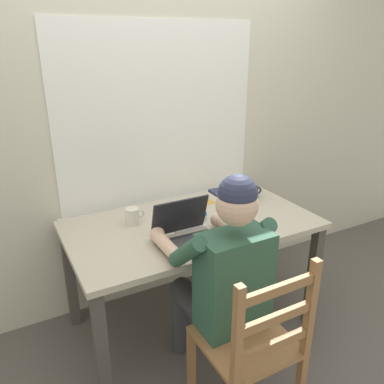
# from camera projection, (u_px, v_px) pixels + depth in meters

# --- Properties ---
(ground_plane) EXTENTS (8.00, 8.00, 0.00)m
(ground_plane) POSITION_uv_depth(u_px,v_px,m) (192.00, 320.00, 2.62)
(ground_plane) COLOR #56514C
(back_wall) EXTENTS (6.00, 0.08, 2.60)m
(back_wall) POSITION_uv_depth(u_px,v_px,m) (157.00, 117.00, 2.54)
(back_wall) COLOR beige
(back_wall) RESTS_ON ground
(desk) EXTENTS (1.49, 0.82, 0.74)m
(desk) POSITION_uv_depth(u_px,v_px,m) (192.00, 235.00, 2.38)
(desk) COLOR #BCB29E
(desk) RESTS_ON ground
(seated_person) EXTENTS (0.50, 0.60, 1.23)m
(seated_person) POSITION_uv_depth(u_px,v_px,m) (222.00, 274.00, 1.93)
(seated_person) COLOR #2D5642
(seated_person) RESTS_ON ground
(wooden_chair) EXTENTS (0.42, 0.42, 0.93)m
(wooden_chair) POSITION_uv_depth(u_px,v_px,m) (253.00, 346.00, 1.78)
(wooden_chair) COLOR olive
(wooden_chair) RESTS_ON ground
(laptop) EXTENTS (0.33, 0.30, 0.23)m
(laptop) POSITION_uv_depth(u_px,v_px,m) (187.00, 233.00, 2.10)
(laptop) COLOR #232328
(laptop) RESTS_ON desk
(computer_mouse) EXTENTS (0.06, 0.10, 0.03)m
(computer_mouse) POSITION_uv_depth(u_px,v_px,m) (232.00, 232.00, 2.19)
(computer_mouse) COLOR black
(computer_mouse) RESTS_ON desk
(coffee_mug_white) EXTENTS (0.12, 0.08, 0.10)m
(coffee_mug_white) POSITION_uv_depth(u_px,v_px,m) (133.00, 216.00, 2.31)
(coffee_mug_white) COLOR silver
(coffee_mug_white) RESTS_ON desk
(coffee_mug_dark) EXTENTS (0.12, 0.09, 0.09)m
(coffee_mug_dark) POSITION_uv_depth(u_px,v_px,m) (252.00, 192.00, 2.69)
(coffee_mug_dark) COLOR black
(coffee_mug_dark) RESTS_ON desk
(book_stack_main) EXTENTS (0.17, 0.12, 0.07)m
(book_stack_main) POSITION_uv_depth(u_px,v_px,m) (190.00, 214.00, 2.38)
(book_stack_main) COLOR #38844C
(book_stack_main) RESTS_ON desk
(paper_pile_near_laptop) EXTENTS (0.20, 0.17, 0.02)m
(paper_pile_near_laptop) POSITION_uv_depth(u_px,v_px,m) (187.00, 225.00, 2.29)
(paper_pile_near_laptop) COLOR white
(paper_pile_near_laptop) RESTS_ON desk
(landscape_photo_print) EXTENTS (0.13, 0.09, 0.00)m
(landscape_photo_print) POSITION_uv_depth(u_px,v_px,m) (204.00, 202.00, 2.63)
(landscape_photo_print) COLOR gold
(landscape_photo_print) RESTS_ON desk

